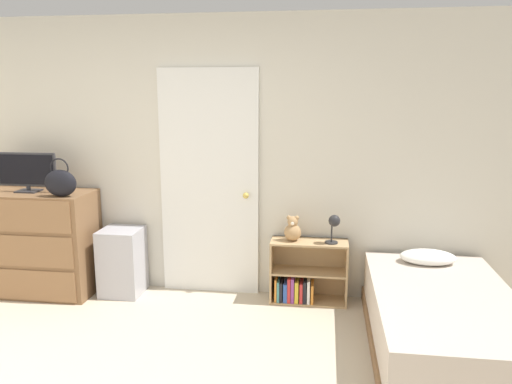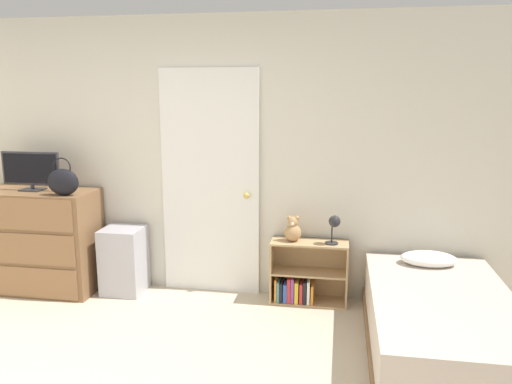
{
  "view_description": "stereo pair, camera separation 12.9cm",
  "coord_description": "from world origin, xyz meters",
  "px_view_note": "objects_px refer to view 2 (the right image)",
  "views": [
    {
      "loc": [
        1.21,
        -2.28,
        1.88
      ],
      "look_at": [
        0.62,
        1.91,
        1.02
      ],
      "focal_mm": 35.0,
      "sensor_mm": 36.0,
      "label": 1
    },
    {
      "loc": [
        1.33,
        -2.26,
        1.88
      ],
      "look_at": [
        0.62,
        1.91,
        1.02
      ],
      "focal_mm": 35.0,
      "sensor_mm": 36.0,
      "label": 2
    }
  ],
  "objects_px": {
    "teddy_bear": "(293,230)",
    "desk_lamp": "(334,224)",
    "dresser": "(40,241)",
    "bed": "(441,325)",
    "tv": "(31,170)",
    "bookshelf": "(304,278)",
    "storage_bin": "(124,260)",
    "handbag": "(63,182)"
  },
  "relations": [
    {
      "from": "teddy_bear",
      "to": "desk_lamp",
      "type": "bearing_deg",
      "value": -6.22
    },
    {
      "from": "dresser",
      "to": "bed",
      "type": "height_order",
      "value": "dresser"
    },
    {
      "from": "tv",
      "to": "bed",
      "type": "xyz_separation_m",
      "value": [
        3.58,
        -0.66,
        -0.93
      ]
    },
    {
      "from": "tv",
      "to": "bookshelf",
      "type": "bearing_deg",
      "value": 2.75
    },
    {
      "from": "bookshelf",
      "to": "teddy_bear",
      "type": "xyz_separation_m",
      "value": [
        -0.11,
        -0.0,
        0.44
      ]
    },
    {
      "from": "dresser",
      "to": "teddy_bear",
      "type": "bearing_deg",
      "value": 2.98
    },
    {
      "from": "storage_bin",
      "to": "bookshelf",
      "type": "height_order",
      "value": "storage_bin"
    },
    {
      "from": "dresser",
      "to": "tv",
      "type": "bearing_deg",
      "value": 169.42
    },
    {
      "from": "handbag",
      "to": "teddy_bear",
      "type": "relative_size",
      "value": 1.47
    },
    {
      "from": "handbag",
      "to": "desk_lamp",
      "type": "xyz_separation_m",
      "value": [
        2.38,
        0.24,
        -0.35
      ]
    },
    {
      "from": "handbag",
      "to": "dresser",
      "type": "bearing_deg",
      "value": 158.14
    },
    {
      "from": "teddy_bear",
      "to": "bed",
      "type": "bearing_deg",
      "value": -34.02
    },
    {
      "from": "handbag",
      "to": "teddy_bear",
      "type": "xyz_separation_m",
      "value": [
        2.02,
        0.28,
        -0.43
      ]
    },
    {
      "from": "bookshelf",
      "to": "bed",
      "type": "height_order",
      "value": "bed"
    },
    {
      "from": "tv",
      "to": "storage_bin",
      "type": "xyz_separation_m",
      "value": [
        0.84,
        0.07,
        -0.85
      ]
    },
    {
      "from": "storage_bin",
      "to": "desk_lamp",
      "type": "xyz_separation_m",
      "value": [
        1.95,
        0.01,
        0.44
      ]
    },
    {
      "from": "storage_bin",
      "to": "teddy_bear",
      "type": "relative_size",
      "value": 2.7
    },
    {
      "from": "dresser",
      "to": "storage_bin",
      "type": "xyz_separation_m",
      "value": [
        0.81,
        0.07,
        -0.17
      ]
    },
    {
      "from": "teddy_bear",
      "to": "bed",
      "type": "relative_size",
      "value": 0.13
    },
    {
      "from": "handbag",
      "to": "teddy_bear",
      "type": "bearing_deg",
      "value": 7.82
    },
    {
      "from": "dresser",
      "to": "bookshelf",
      "type": "height_order",
      "value": "dresser"
    },
    {
      "from": "handbag",
      "to": "desk_lamp",
      "type": "relative_size",
      "value": 1.31
    },
    {
      "from": "teddy_bear",
      "to": "bookshelf",
      "type": "bearing_deg",
      "value": 1.4
    },
    {
      "from": "tv",
      "to": "handbag",
      "type": "height_order",
      "value": "tv"
    },
    {
      "from": "bookshelf",
      "to": "bed",
      "type": "distance_m",
      "value": 1.3
    },
    {
      "from": "dresser",
      "to": "tv",
      "type": "height_order",
      "value": "tv"
    },
    {
      "from": "bed",
      "to": "desk_lamp",
      "type": "bearing_deg",
      "value": 136.94
    },
    {
      "from": "handbag",
      "to": "bed",
      "type": "distance_m",
      "value": 3.32
    },
    {
      "from": "dresser",
      "to": "desk_lamp",
      "type": "relative_size",
      "value": 4.22
    },
    {
      "from": "teddy_bear",
      "to": "bed",
      "type": "distance_m",
      "value": 1.45
    },
    {
      "from": "desk_lamp",
      "to": "bookshelf",
      "type": "bearing_deg",
      "value": 170.71
    },
    {
      "from": "desk_lamp",
      "to": "teddy_bear",
      "type": "bearing_deg",
      "value": 173.78
    },
    {
      "from": "dresser",
      "to": "handbag",
      "type": "height_order",
      "value": "handbag"
    },
    {
      "from": "dresser",
      "to": "storage_bin",
      "type": "distance_m",
      "value": 0.83
    },
    {
      "from": "storage_bin",
      "to": "bookshelf",
      "type": "xyz_separation_m",
      "value": [
        1.69,
        0.05,
        -0.09
      ]
    },
    {
      "from": "teddy_bear",
      "to": "bed",
      "type": "xyz_separation_m",
      "value": [
        1.15,
        -0.78,
        -0.43
      ]
    },
    {
      "from": "bookshelf",
      "to": "bed",
      "type": "bearing_deg",
      "value": -36.7
    },
    {
      "from": "tv",
      "to": "handbag",
      "type": "bearing_deg",
      "value": -21.06
    },
    {
      "from": "storage_bin",
      "to": "bookshelf",
      "type": "bearing_deg",
      "value": 1.84
    },
    {
      "from": "tv",
      "to": "bookshelf",
      "type": "relative_size",
      "value": 0.83
    },
    {
      "from": "dresser",
      "to": "desk_lamp",
      "type": "xyz_separation_m",
      "value": [
        2.76,
        0.09,
        0.26
      ]
    },
    {
      "from": "handbag",
      "to": "storage_bin",
      "type": "distance_m",
      "value": 0.92
    }
  ]
}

